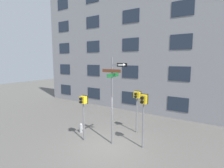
{
  "coord_description": "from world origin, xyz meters",
  "views": [
    {
      "loc": [
        4.84,
        -6.98,
        4.36
      ],
      "look_at": [
        0.05,
        0.32,
        3.18
      ],
      "focal_mm": 28.0,
      "sensor_mm": 36.0,
      "label": 1
    }
  ],
  "objects_px": {
    "pedestrian_signal_left": "(83,105)",
    "pedestrian_signal_right": "(143,106)",
    "fire_hydrant": "(81,128)",
    "street_sign_pole": "(113,94)",
    "pedestrian_signal_across": "(137,100)"
  },
  "relations": [
    {
      "from": "pedestrian_signal_left",
      "to": "fire_hydrant",
      "type": "bearing_deg",
      "value": 141.46
    },
    {
      "from": "pedestrian_signal_left",
      "to": "pedestrian_signal_right",
      "type": "relative_size",
      "value": 0.91
    },
    {
      "from": "fire_hydrant",
      "to": "pedestrian_signal_right",
      "type": "bearing_deg",
      "value": 4.21
    },
    {
      "from": "street_sign_pole",
      "to": "pedestrian_signal_right",
      "type": "height_order",
      "value": "street_sign_pole"
    },
    {
      "from": "pedestrian_signal_left",
      "to": "fire_hydrant",
      "type": "xyz_separation_m",
      "value": [
        -0.89,
        0.71,
        -1.7
      ]
    },
    {
      "from": "street_sign_pole",
      "to": "pedestrian_signal_across",
      "type": "bearing_deg",
      "value": 79.61
    },
    {
      "from": "street_sign_pole",
      "to": "fire_hydrant",
      "type": "xyz_separation_m",
      "value": [
        -2.45,
        0.18,
        -2.42
      ]
    },
    {
      "from": "pedestrian_signal_right",
      "to": "pedestrian_signal_across",
      "type": "height_order",
      "value": "pedestrian_signal_right"
    },
    {
      "from": "pedestrian_signal_right",
      "to": "pedestrian_signal_left",
      "type": "bearing_deg",
      "value": -161.71
    },
    {
      "from": "pedestrian_signal_right",
      "to": "fire_hydrant",
      "type": "relative_size",
      "value": 4.84
    },
    {
      "from": "pedestrian_signal_across",
      "to": "fire_hydrant",
      "type": "xyz_separation_m",
      "value": [
        -2.82,
        -1.86,
        -1.75
      ]
    },
    {
      "from": "pedestrian_signal_right",
      "to": "fire_hydrant",
      "type": "xyz_separation_m",
      "value": [
        -3.9,
        -0.29,
        -1.87
      ]
    },
    {
      "from": "pedestrian_signal_right",
      "to": "pedestrian_signal_across",
      "type": "bearing_deg",
      "value": 124.57
    },
    {
      "from": "pedestrian_signal_right",
      "to": "pedestrian_signal_across",
      "type": "xyz_separation_m",
      "value": [
        -1.08,
        1.57,
        -0.12
      ]
    },
    {
      "from": "street_sign_pole",
      "to": "pedestrian_signal_left",
      "type": "bearing_deg",
      "value": -161.32
    }
  ]
}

